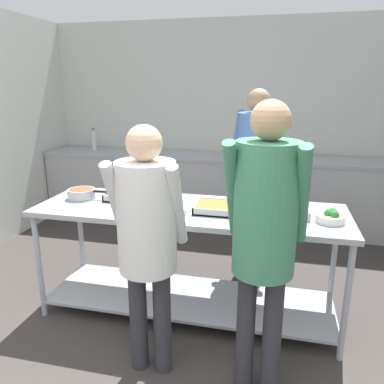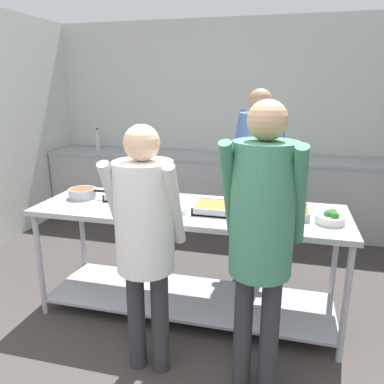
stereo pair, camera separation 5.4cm
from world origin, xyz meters
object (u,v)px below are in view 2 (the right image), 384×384
object	(u,v)px
water_bottle	(98,140)
serving_tray_roast	(135,196)
plate_stack	(169,210)
guest_serving_right	(145,228)
cook_behind_counter	(257,164)
broccoli_bowl	(331,218)
sauce_pan	(83,193)
serving_tray_vegetables	(223,208)
guest_serving_left	(262,224)
serving_tray_greens	(282,211)

from	to	relation	value
water_bottle	serving_tray_roast	bearing A→B (deg)	-55.31
plate_stack	serving_tray_roast	bearing A→B (deg)	144.99
guest_serving_right	cook_behind_counter	xyz separation A→B (m)	(0.54, 1.47, 0.12)
serving_tray_roast	broccoli_bowl	bearing A→B (deg)	-7.39
sauce_pan	plate_stack	xyz separation A→B (m)	(0.83, -0.20, -0.02)
serving_tray_vegetables	water_bottle	bearing A→B (deg)	135.14
sauce_pan	guest_serving_right	size ratio (longest dim) A/B	0.23
serving_tray_vegetables	broccoli_bowl	world-z (taller)	broccoli_bowl
sauce_pan	guest_serving_left	xyz separation A→B (m)	(1.53, -0.75, 0.14)
serving_tray_vegetables	broccoli_bowl	distance (m)	0.76
serving_tray_greens	broccoli_bowl	distance (m)	0.34
plate_stack	cook_behind_counter	size ratio (longest dim) A/B	0.15
serving_tray_roast	water_bottle	size ratio (longest dim) A/B	1.46
broccoli_bowl	water_bottle	xyz separation A→B (m)	(-2.90, 2.20, 0.13)
serving_tray_greens	guest_serving_left	distance (m)	0.75
serving_tray_vegetables	guest_serving_right	distance (m)	0.76
sauce_pan	serving_tray_vegetables	bearing A→B (deg)	-3.23
serving_tray_roast	serving_tray_vegetables	bearing A→B (deg)	-10.20
sauce_pan	broccoli_bowl	distance (m)	1.96
serving_tray_greens	guest_serving_left	xyz separation A→B (m)	(-0.10, -0.73, 0.16)
serving_tray_greens	sauce_pan	bearing A→B (deg)	179.00
serving_tray_greens	guest_serving_right	distance (m)	1.06
serving_tray_greens	cook_behind_counter	distance (m)	0.83
sauce_pan	serving_tray_greens	distance (m)	1.63
water_bottle	plate_stack	bearing A→B (deg)	-52.03
serving_tray_greens	serving_tray_roast	bearing A→B (deg)	175.32
broccoli_bowl	serving_tray_vegetables	bearing A→B (deg)	175.48
serving_tray_greens	serving_tray_vegetables	bearing A→B (deg)	-174.78
guest_serving_right	cook_behind_counter	world-z (taller)	cook_behind_counter
broccoli_bowl	plate_stack	bearing A→B (deg)	-176.19
serving_tray_roast	serving_tray_greens	world-z (taller)	same
plate_stack	guest_serving_right	distance (m)	0.54
water_bottle	serving_tray_vegetables	bearing A→B (deg)	-44.86
serving_tray_greens	plate_stack	bearing A→B (deg)	-167.79
sauce_pan	guest_serving_left	world-z (taller)	guest_serving_left
guest_serving_right	plate_stack	bearing A→B (deg)	91.59
serving_tray_vegetables	guest_serving_left	size ratio (longest dim) A/B	0.24
serving_tray_greens	guest_serving_right	bearing A→B (deg)	-138.25
serving_tray_vegetables	water_bottle	size ratio (longest dim) A/B	1.36
plate_stack	serving_tray_greens	size ratio (longest dim) A/B	0.70
serving_tray_roast	plate_stack	xyz separation A→B (m)	(0.39, -0.27, -0.00)
cook_behind_counter	sauce_pan	bearing A→B (deg)	-151.90
serving_tray_vegetables	sauce_pan	bearing A→B (deg)	176.77
broccoli_bowl	cook_behind_counter	xyz separation A→B (m)	(-0.58, 0.87, 0.17)
serving_tray_roast	broccoli_bowl	world-z (taller)	broccoli_bowl
water_bottle	cook_behind_counter	bearing A→B (deg)	-29.77
serving_tray_roast	cook_behind_counter	world-z (taller)	cook_behind_counter
serving_tray_greens	cook_behind_counter	world-z (taller)	cook_behind_counter
guest_serving_left	cook_behind_counter	bearing A→B (deg)	95.68
cook_behind_counter	water_bottle	bearing A→B (deg)	150.23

